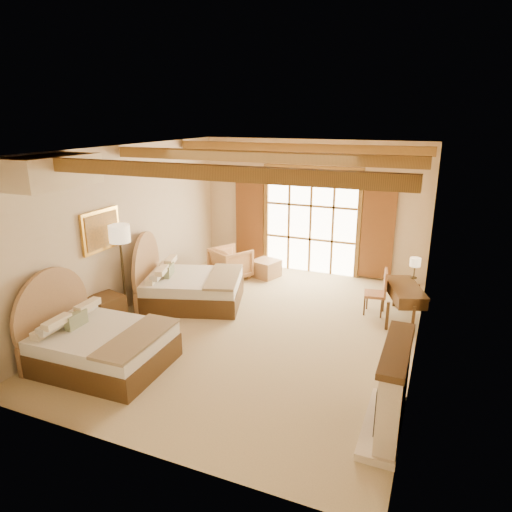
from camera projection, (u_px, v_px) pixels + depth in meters
The scene contains 19 objects.
floor at pixel (256, 328), 8.36m from camera, with size 7.00×7.00×0.00m, color #CCB785.
wall_back at pixel (312, 207), 10.98m from camera, with size 5.50×5.50×0.00m, color beige.
wall_left at pixel (126, 229), 8.90m from camera, with size 7.00×7.00×0.00m, color beige.
wall_right at pixel (424, 262), 6.88m from camera, with size 7.00×7.00×0.00m, color beige.
ceiling at pixel (256, 149), 7.42m from camera, with size 7.00×7.00×0.00m, color #A86E33.
ceiling_beams at pixel (256, 157), 7.45m from camera, with size 5.39×4.60×0.18m, color olive, non-canonical shape.
french_doors at pixel (311, 222), 11.03m from camera, with size 3.95×0.08×2.60m.
fireplace at pixel (392, 394), 5.50m from camera, with size 0.46×1.40×1.16m.
painting at pixel (101, 230), 8.17m from camera, with size 0.06×0.95×0.75m.
canopy_valance at pixel (51, 171), 6.60m from camera, with size 0.70×1.40×0.45m, color beige.
bed_near at pixel (95, 341), 7.05m from camera, with size 1.99×1.53×1.28m.
bed_far at pixel (186, 284), 9.38m from camera, with size 2.40×2.02×1.30m.
nightstand at pixel (107, 313), 8.23m from camera, with size 0.53×0.53×0.63m, color #4B3118.
floor_lamp at pixel (120, 239), 8.37m from camera, with size 0.38×0.38×1.82m.
armchair at pixel (231, 263), 10.79m from camera, with size 0.80×0.82×0.75m, color tan.
ottoman at pixel (266, 268), 10.95m from camera, with size 0.56×0.56×0.41m, color #A17B4C.
desk at pixel (404, 301), 8.62m from camera, with size 0.92×1.35×0.67m.
desk_chair at pixel (376, 300), 8.87m from camera, with size 0.46×0.46×0.91m.
desk_lamp at pixel (415, 263), 8.85m from camera, with size 0.21×0.21×0.41m.
Camera 1 is at (2.91, -7.02, 3.73)m, focal length 32.00 mm.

